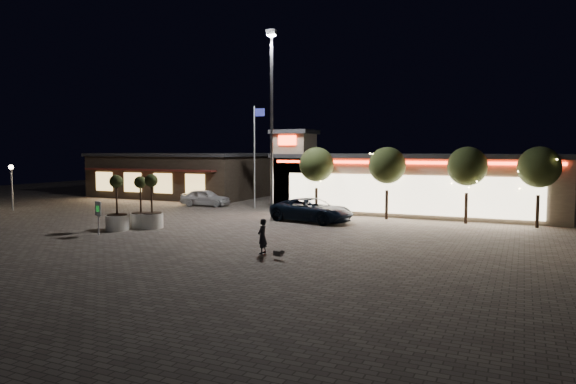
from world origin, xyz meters
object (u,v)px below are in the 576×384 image
at_px(pedestrian, 262,236).
at_px(valet_sign, 98,212).
at_px(pickup_truck, 312,210).
at_px(white_sedan, 205,198).
at_px(planter_left, 141,211).
at_px(planter_mid, 117,213).

height_order(pedestrian, valet_sign, valet_sign).
relative_size(pickup_truck, pedestrian, 3.51).
bearing_deg(white_sedan, pickup_truck, -121.13).
bearing_deg(pickup_truck, white_sedan, 77.67).
bearing_deg(planter_left, pedestrian, -21.33).
distance_m(pickup_truck, planter_mid, 11.82).
bearing_deg(planter_mid, valet_sign, -78.27).
xyz_separation_m(pickup_truck, planter_mid, (-8.81, -7.88, 0.22)).
distance_m(pedestrian, valet_sign, 10.33).
distance_m(planter_mid, valet_sign, 1.86).
height_order(pickup_truck, pedestrian, pedestrian).
relative_size(planter_left, valet_sign, 1.66).
relative_size(white_sedan, valet_sign, 2.24).
xyz_separation_m(planter_mid, valet_sign, (0.37, -1.80, 0.30)).
distance_m(pickup_truck, pedestrian, 10.55).
bearing_deg(planter_mid, white_sedan, 101.74).
height_order(pickup_truck, planter_mid, planter_mid).
xyz_separation_m(white_sedan, planter_left, (3.14, -11.48, 0.24)).
relative_size(pedestrian, planter_mid, 0.49).
distance_m(white_sedan, planter_left, 11.90).
bearing_deg(planter_left, pickup_truck, 37.43).
relative_size(pickup_truck, planter_left, 1.79).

